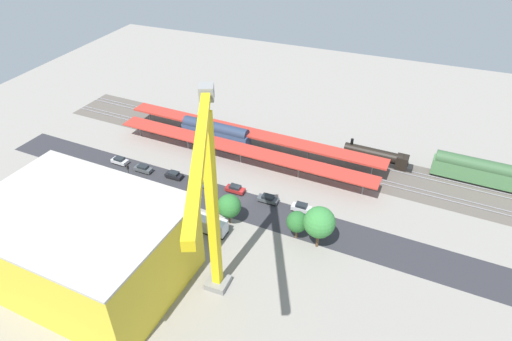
# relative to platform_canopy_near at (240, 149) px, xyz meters

# --- Properties ---
(ground_plane) EXTENTS (194.25, 194.25, 0.00)m
(ground_plane) POSITION_rel_platform_canopy_near_xyz_m (-5.57, 12.14, -3.85)
(ground_plane) COLOR gray
(ground_plane) RESTS_ON ground
(rail_bed) EXTENTS (122.01, 21.04, 0.01)m
(rail_bed) POSITION_rel_platform_canopy_near_xyz_m (-5.57, -9.04, -3.85)
(rail_bed) COLOR #5B544C
(rail_bed) RESTS_ON ground
(street_asphalt) EXTENTS (121.72, 15.78, 0.01)m
(street_asphalt) POSITION_rel_platform_canopy_near_xyz_m (-5.57, 14.75, -3.85)
(street_asphalt) COLOR #2D2D33
(street_asphalt) RESTS_ON ground
(track_rails) EXTENTS (121.22, 14.62, 0.12)m
(track_rails) POSITION_rel_platform_canopy_near_xyz_m (-5.57, -9.04, -3.67)
(track_rails) COLOR #9E9EA8
(track_rails) RESTS_ON ground
(platform_canopy_near) EXTENTS (65.80, 8.43, 4.04)m
(platform_canopy_near) POSITION_rel_platform_canopy_near_xyz_m (0.00, 0.00, 0.00)
(platform_canopy_near) COLOR #B73328
(platform_canopy_near) RESTS_ON ground
(platform_canopy_far) EXTENTS (68.33, 8.12, 4.52)m
(platform_canopy_far) POSITION_rel_platform_canopy_near_xyz_m (0.48, -7.22, 0.40)
(platform_canopy_far) COLOR #B73328
(platform_canopy_far) RESTS_ON ground
(locomotive) EXTENTS (16.50, 3.41, 4.87)m
(locomotive) POSITION_rel_platform_canopy_near_xyz_m (-30.72, -12.17, -2.14)
(locomotive) COLOR black
(locomotive) RESTS_ON ground
(passenger_coach) EXTENTS (18.83, 4.23, 6.09)m
(passenger_coach) POSITION_rel_platform_canopy_near_xyz_m (-52.01, -12.17, -0.66)
(passenger_coach) COLOR black
(passenger_coach) RESTS_ON ground
(freight_coach_far) EXTENTS (18.63, 4.07, 5.91)m
(freight_coach_far) POSITION_rel_platform_canopy_near_xyz_m (9.39, -5.91, -0.75)
(freight_coach_far) COLOR black
(freight_coach_far) RESTS_ON ground
(parked_car_0) EXTENTS (4.12, 1.83, 1.82)m
(parked_car_0) POSITION_rel_platform_canopy_near_xyz_m (-18.82, 11.90, -3.04)
(parked_car_0) COLOR black
(parked_car_0) RESTS_ON ground
(parked_car_1) EXTENTS (4.49, 1.83, 1.63)m
(parked_car_1) POSITION_rel_platform_canopy_near_xyz_m (-11.38, 11.63, -3.13)
(parked_car_1) COLOR black
(parked_car_1) RESTS_ON ground
(parked_car_2) EXTENTS (4.32, 1.86, 1.72)m
(parked_car_2) POSITION_rel_platform_canopy_near_xyz_m (-3.56, 11.13, -3.09)
(parked_car_2) COLOR black
(parked_car_2) RESTS_ON ground
(parked_car_3) EXTENTS (4.38, 1.96, 1.81)m
(parked_car_3) POSITION_rel_platform_canopy_near_xyz_m (4.35, 11.76, -3.05)
(parked_car_3) COLOR black
(parked_car_3) RESTS_ON ground
(parked_car_4) EXTENTS (4.10, 1.87, 1.61)m
(parked_car_4) POSITION_rel_platform_canopy_near_xyz_m (11.58, 11.47, -3.13)
(parked_car_4) COLOR black
(parked_car_4) RESTS_ON ground
(parked_car_5) EXTENTS (4.40, 1.93, 1.66)m
(parked_car_5) POSITION_rel_platform_canopy_near_xyz_m (19.52, 11.91, -3.11)
(parked_car_5) COLOR black
(parked_car_5) RESTS_ON ground
(parked_car_6) EXTENTS (4.17, 2.14, 1.66)m
(parked_car_6) POSITION_rel_platform_canopy_near_xyz_m (26.68, 11.17, -3.11)
(parked_car_6) COLOR black
(parked_car_6) RESTS_ON ground
(construction_building) EXTENTS (33.54, 24.29, 14.39)m
(construction_building) POSITION_rel_platform_canopy_near_xyz_m (10.03, 41.91, 3.35)
(construction_building) COLOR yellow
(construction_building) RESTS_ON ground
(construction_roof_slab) EXTENTS (34.17, 24.93, 0.40)m
(construction_roof_slab) POSITION_rel_platform_canopy_near_xyz_m (10.03, 41.91, 10.75)
(construction_roof_slab) COLOR #B7B2A8
(construction_roof_slab) RESTS_ON construction_building
(tower_crane) EXTENTS (13.82, 28.13, 34.53)m
(tower_crane) POSITION_rel_platform_canopy_near_xyz_m (-12.51, 38.44, 17.19)
(tower_crane) COLOR gray
(tower_crane) RESTS_ON ground
(box_truck_0) EXTENTS (8.51, 2.58, 3.54)m
(box_truck_0) POSITION_rel_platform_canopy_near_xyz_m (7.73, 25.12, -2.14)
(box_truck_0) COLOR black
(box_truck_0) RESTS_ON ground
(box_truck_1) EXTENTS (9.10, 2.96, 3.18)m
(box_truck_1) POSITION_rel_platform_canopy_near_xyz_m (-3.06, 24.36, -2.25)
(box_truck_1) COLOR black
(box_truck_1) RESTS_ON ground
(box_truck_2) EXTENTS (9.54, 2.67, 3.59)m
(box_truck_2) POSITION_rel_platform_canopy_near_xyz_m (4.24, 23.74, -2.09)
(box_truck_2) COLOR black
(box_truck_2) RESTS_ON ground
(street_tree_0) EXTENTS (4.08, 4.08, 6.08)m
(street_tree_0) POSITION_rel_platform_canopy_near_xyz_m (-20.19, 19.82, 0.17)
(street_tree_0) COLOR brown
(street_tree_0) RESTS_ON ground
(street_tree_1) EXTENTS (5.82, 5.82, 8.86)m
(street_tree_1) POSITION_rel_platform_canopy_near_xyz_m (-24.49, 20.55, 2.08)
(street_tree_1) COLOR brown
(street_tree_1) RESTS_ON ground
(street_tree_2) EXTENTS (4.69, 4.69, 6.66)m
(street_tree_2) POSITION_rel_platform_canopy_near_xyz_m (-6.61, 20.66, 0.45)
(street_tree_2) COLOR brown
(street_tree_2) RESTS_ON ground
(traffic_light) EXTENTS (0.50, 0.36, 7.09)m
(traffic_light) POSITION_rel_platform_canopy_near_xyz_m (17.29, 19.53, 0.82)
(traffic_light) COLOR #333333
(traffic_light) RESTS_ON ground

